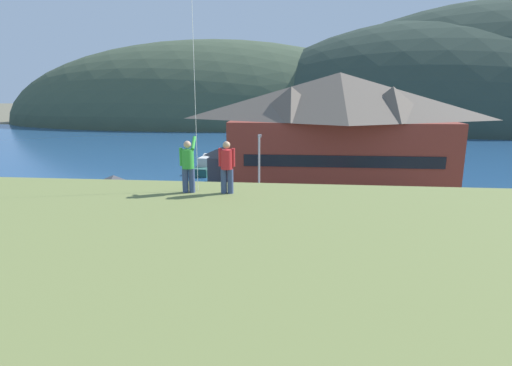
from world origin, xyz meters
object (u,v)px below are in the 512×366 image
Objects in this scene: parked_car_mid_row_near at (27,227)px; parked_car_front_row_silver at (280,235)px; parked_car_back_row_right at (405,235)px; person_kite_flyer at (188,164)px; storage_shed_waterside at (231,164)px; moored_boat_outer_mooring at (257,169)px; storage_shed_near_lot at (116,205)px; moored_boat_inner_slip at (210,164)px; parking_light_pole at (259,175)px; wharf_dock at (235,167)px; parked_car_front_row_red at (213,277)px; moored_boat_wharfside at (206,168)px; harbor_lodge at (338,130)px; parked_car_mid_row_far at (321,273)px; person_companion at (227,166)px; parked_car_mid_row_center at (121,267)px; parked_car_back_row_left at (421,284)px.

parked_car_mid_row_near and parked_car_front_row_silver have the same top height.
parked_car_back_row_right is 2.35× the size of person_kite_flyer.
moored_boat_outer_mooring is (2.41, 6.28, -1.80)m from storage_shed_waterside.
storage_shed_near_lot is 0.84× the size of moored_boat_inner_slip.
parking_light_pole reaches higher than parked_car_back_row_right.
storage_shed_waterside is at bearing 71.59° from storage_shed_near_lot.
parked_car_front_row_silver is 0.60× the size of parking_light_pole.
moored_boat_outer_mooring is at bearing 70.89° from storage_shed_near_lot.
person_kite_flyer reaches higher than wharf_dock.
moored_boat_outer_mooring is 1.63× the size of parked_car_front_row_silver.
moored_boat_inner_slip is at bearing 116.09° from storage_shed_waterside.
parked_car_back_row_right is (26.68, 1.03, 0.00)m from parked_car_mid_row_near.
parked_car_mid_row_near is 16.39m from parked_car_front_row_red.
storage_shed_near_lot is 1.39× the size of parked_car_front_row_red.
moored_boat_outer_mooring reaches higher than parked_car_mid_row_near.
parking_light_pole is (8.95, -21.11, 3.55)m from moored_boat_wharfside.
wharf_dock is 3.45m from moored_boat_inner_slip.
parked_car_front_row_silver is (12.19, -1.65, -1.34)m from storage_shed_near_lot.
moored_boat_outer_mooring is at bearing 95.93° from parking_light_pole.
parking_light_pole is 3.91× the size of person_kite_flyer.
moored_boat_inner_slip is at bearing 75.38° from parked_car_mid_row_near.
harbor_lodge is 5.43× the size of parked_car_mid_row_near.
moored_boat_inner_slip is (-0.09, 2.56, 0.00)m from moored_boat_wharfside.
parked_car_back_row_right is 14.01m from parked_car_front_row_red.
moored_boat_outer_mooring is at bearing 101.86° from parked_car_mid_row_far.
parked_car_mid_row_near is 17.26m from parking_light_pole.
moored_boat_outer_mooring reaches higher than parked_car_back_row_right.
moored_boat_wharfside is at bearing 128.14° from parked_car_back_row_right.
parked_car_front_row_red is 9.62m from person_kite_flyer.
person_companion is (2.74, -38.33, 7.50)m from moored_boat_outer_mooring.
parked_car_front_row_red is 5.82m from parked_car_mid_row_far.
storage_shed_near_lot is 19.22m from person_companion.
moored_boat_wharfside is (-15.93, 9.04, -5.89)m from harbor_lodge.
parked_car_back_row_right is at bearing -59.70° from wharf_dock.
moored_boat_inner_slip is 1.65× the size of parked_car_mid_row_center.
wharf_dock is at bearing 103.25° from parking_light_pole.
parked_car_mid_row_near and parked_car_front_row_red have the same top height.
person_kite_flyer is (-10.00, -6.67, 7.17)m from parked_car_back_row_left.
wharf_dock is 29.23m from parked_car_front_row_silver.
storage_shed_near_lot reaches higher than parked_car_front_row_silver.
parked_car_mid_row_center is 11.26m from parked_car_mid_row_near.
moored_boat_wharfside is at bearing 102.01° from person_kite_flyer.
storage_shed_near_lot is 20.71m from parked_car_back_row_right.
moored_boat_inner_slip is at bearing 111.63° from parked_car_mid_row_far.
person_kite_flyer is at bearing -83.27° from wharf_dock.
storage_shed_near_lot is 1.37× the size of parked_car_back_row_right.
parked_car_back_row_right is at bearing -62.79° from moored_boat_outer_mooring.
harbor_lodge reaches higher than storage_shed_waterside.
moored_boat_inner_slip is 4.06× the size of person_companion.
storage_shed_waterside is at bearing -56.28° from moored_boat_wharfside.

